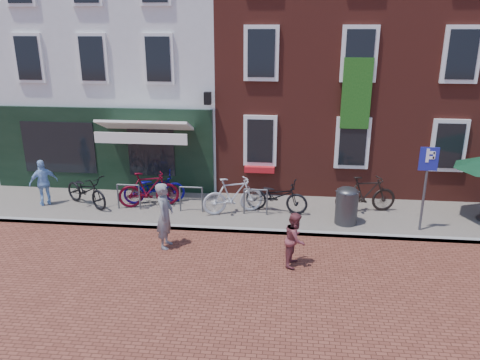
# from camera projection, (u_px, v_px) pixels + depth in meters

# --- Properties ---
(ground) EXTENTS (80.00, 80.00, 0.00)m
(ground) POSITION_uv_depth(u_px,v_px,m) (235.00, 233.00, 13.31)
(ground) COLOR brown
(sidewalk) EXTENTS (24.00, 3.00, 0.10)m
(sidewalk) POSITION_uv_depth(u_px,v_px,m) (272.00, 213.00, 14.61)
(sidewalk) COLOR slate
(sidewalk) RESTS_ON ground
(building_stucco) EXTENTS (8.00, 8.00, 9.00)m
(building_stucco) POSITION_uv_depth(u_px,v_px,m) (133.00, 55.00, 19.02)
(building_stucco) COLOR silver
(building_stucco) RESTS_ON ground
(building_brick_mid) EXTENTS (6.00, 8.00, 10.00)m
(building_brick_mid) POSITION_uv_depth(u_px,v_px,m) (307.00, 42.00, 18.14)
(building_brick_mid) COLOR maroon
(building_brick_mid) RESTS_ON ground
(building_brick_right) EXTENTS (6.00, 8.00, 10.00)m
(building_brick_right) POSITION_uv_depth(u_px,v_px,m) (468.00, 43.00, 17.51)
(building_brick_right) COLOR maroon
(building_brick_right) RESTS_ON ground
(litter_bin) EXTENTS (0.65, 0.65, 1.19)m
(litter_bin) POSITION_uv_depth(u_px,v_px,m) (347.00, 204.00, 13.52)
(litter_bin) COLOR #3B3B3E
(litter_bin) RESTS_ON sidewalk
(parking_sign) EXTENTS (0.50, 0.08, 2.43)m
(parking_sign) POSITION_uv_depth(u_px,v_px,m) (427.00, 174.00, 12.73)
(parking_sign) COLOR #4C4C4F
(parking_sign) RESTS_ON sidewalk
(woman) EXTENTS (0.43, 0.66, 1.79)m
(woman) POSITION_uv_depth(u_px,v_px,m) (165.00, 216.00, 12.21)
(woman) COLOR slate
(woman) RESTS_ON ground
(boy) EXTENTS (0.63, 0.75, 1.37)m
(boy) POSITION_uv_depth(u_px,v_px,m) (295.00, 239.00, 11.34)
(boy) COLOR brown
(boy) RESTS_ON ground
(cafe_person) EXTENTS (0.90, 0.86, 1.50)m
(cafe_person) POSITION_uv_depth(u_px,v_px,m) (44.00, 183.00, 14.91)
(cafe_person) COLOR #92BBEA
(cafe_person) RESTS_ON sidewalk
(bicycle_0) EXTENTS (2.04, 1.61, 1.04)m
(bicycle_0) POSITION_uv_depth(u_px,v_px,m) (86.00, 190.00, 14.91)
(bicycle_0) COLOR black
(bicycle_0) RESTS_ON sidewalk
(bicycle_1) EXTENTS (1.99, 1.07, 1.15)m
(bicycle_1) POSITION_uv_depth(u_px,v_px,m) (149.00, 189.00, 14.81)
(bicycle_1) COLOR #510312
(bicycle_1) RESTS_ON sidewalk
(bicycle_2) EXTENTS (2.08, 1.16, 1.04)m
(bicycle_2) POSITION_uv_depth(u_px,v_px,m) (154.00, 188.00, 15.14)
(bicycle_2) COLOR #07045D
(bicycle_2) RESTS_ON sidewalk
(bicycle_3) EXTENTS (1.97, 1.23, 1.15)m
(bicycle_3) POSITION_uv_depth(u_px,v_px,m) (233.00, 195.00, 14.28)
(bicycle_3) COLOR #B6B7B9
(bicycle_3) RESTS_ON sidewalk
(bicycle_4) EXTENTS (2.07, 1.10, 1.04)m
(bicycle_4) POSITION_uv_depth(u_px,v_px,m) (276.00, 196.00, 14.41)
(bicycle_4) COLOR black
(bicycle_4) RESTS_ON sidewalk
(bicycle_5) EXTENTS (1.98, 0.90, 1.15)m
(bicycle_5) POSITION_uv_depth(u_px,v_px,m) (366.00, 194.00, 14.40)
(bicycle_5) COLOR black
(bicycle_5) RESTS_ON sidewalk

